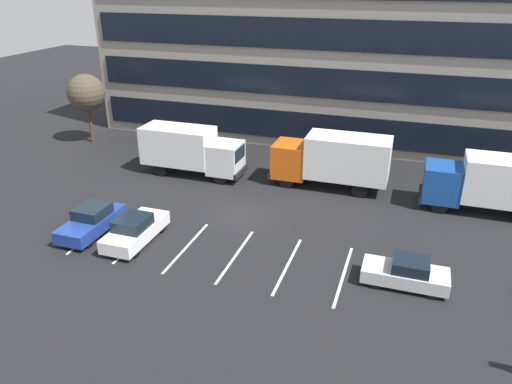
# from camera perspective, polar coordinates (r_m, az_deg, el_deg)

# --- Properties ---
(ground_plane) EXTENTS (120.00, 120.00, 0.00)m
(ground_plane) POSITION_cam_1_polar(r_m,az_deg,el_deg) (29.59, -1.89, -2.71)
(ground_plane) COLOR black
(office_building) EXTENTS (36.07, 10.21, 14.40)m
(office_building) POSITION_cam_1_polar(r_m,az_deg,el_deg) (44.07, 6.45, 16.01)
(office_building) COLOR gray
(office_building) RESTS_ON ground_plane
(lot_markings) EXTENTS (14.14, 5.40, 0.01)m
(lot_markings) POSITION_cam_1_polar(r_m,az_deg,el_deg) (26.00, -5.32, -6.91)
(lot_markings) COLOR silver
(lot_markings) RESTS_ON ground_plane
(box_truck_blue) EXTENTS (7.57, 2.51, 3.51)m
(box_truck_blue) POSITION_cam_1_polar(r_m,az_deg,el_deg) (32.37, 25.83, 1.03)
(box_truck_blue) COLOR #194799
(box_truck_blue) RESTS_ON ground_plane
(box_truck_orange) EXTENTS (7.87, 2.61, 3.65)m
(box_truck_orange) POSITION_cam_1_polar(r_m,az_deg,el_deg) (33.10, 8.94, 3.89)
(box_truck_orange) COLOR #D85914
(box_truck_orange) RESTS_ON ground_plane
(box_truck_white) EXTENTS (7.39, 2.45, 3.43)m
(box_truck_white) POSITION_cam_1_polar(r_m,az_deg,el_deg) (35.23, -7.67, 5.01)
(box_truck_white) COLOR white
(box_truck_white) RESTS_ON ground_plane
(sedan_silver) EXTENTS (3.93, 1.64, 1.41)m
(sedan_silver) POSITION_cam_1_polar(r_m,az_deg,el_deg) (24.02, 17.13, -9.02)
(sedan_silver) COLOR silver
(sedan_silver) RESTS_ON ground_plane
(sedan_navy) EXTENTS (1.81, 4.32, 1.55)m
(sedan_navy) POSITION_cam_1_polar(r_m,az_deg,el_deg) (28.85, -18.64, -3.20)
(sedan_navy) COLOR navy
(sedan_navy) RESTS_ON ground_plane
(sedan_white) EXTENTS (1.82, 4.35, 1.56)m
(sedan_white) POSITION_cam_1_polar(r_m,az_deg,el_deg) (27.21, -13.93, -4.29)
(sedan_white) COLOR white
(sedan_white) RESTS_ON ground_plane
(bare_tree) EXTENTS (3.10, 3.10, 5.81)m
(bare_tree) POSITION_cam_1_polar(r_m,az_deg,el_deg) (43.82, -19.22, 10.86)
(bare_tree) COLOR #473323
(bare_tree) RESTS_ON ground_plane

